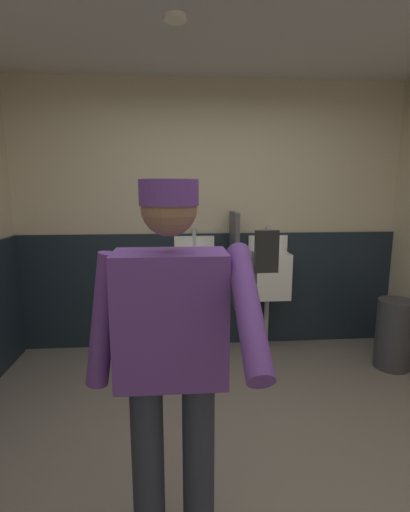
% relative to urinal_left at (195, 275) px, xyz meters
% --- Properties ---
extents(ground_plane, '(4.43, 4.42, 0.04)m').
position_rel_urinal_left_xyz_m(ground_plane, '(0.17, -1.75, -0.80)').
color(ground_plane, slate).
extents(wall_back, '(4.43, 0.12, 2.65)m').
position_rel_urinal_left_xyz_m(wall_back, '(0.17, 0.22, 0.55)').
color(wall_back, beige).
rests_on(wall_back, ground_plane).
extents(wainscot_band_back, '(3.83, 0.03, 1.17)m').
position_rel_urinal_left_xyz_m(wainscot_band_back, '(0.17, 0.14, -0.19)').
color(wainscot_band_back, '#19232D').
rests_on(wainscot_band_back, ground_plane).
extents(downlight_far, '(0.14, 0.14, 0.03)m').
position_rel_urinal_left_xyz_m(downlight_far, '(-0.16, -1.08, 1.86)').
color(downlight_far, white).
extents(urinal_left, '(0.40, 0.34, 1.24)m').
position_rel_urinal_left_xyz_m(urinal_left, '(0.00, 0.00, 0.00)').
color(urinal_left, white).
rests_on(urinal_left, ground_plane).
extents(urinal_middle, '(0.40, 0.34, 1.24)m').
position_rel_urinal_left_xyz_m(urinal_middle, '(0.75, 0.00, 0.00)').
color(urinal_middle, white).
rests_on(urinal_middle, ground_plane).
extents(privacy_divider_panel, '(0.04, 0.40, 0.90)m').
position_rel_urinal_left_xyz_m(privacy_divider_panel, '(0.38, -0.07, 0.17)').
color(privacy_divider_panel, '#4C4C51').
extents(person, '(0.67, 0.60, 1.66)m').
position_rel_urinal_left_xyz_m(person, '(-0.20, -2.13, 0.20)').
color(person, '#2D3342').
rests_on(person, ground_plane).
extents(cell_phone, '(0.06, 0.02, 0.11)m').
position_rel_urinal_left_xyz_m(cell_phone, '(0.06, -2.63, 0.69)').
color(cell_phone, black).
extents(trash_bin, '(0.31, 0.31, 0.64)m').
position_rel_urinal_left_xyz_m(trash_bin, '(1.78, -0.52, -0.46)').
color(trash_bin, '#38383D').
rests_on(trash_bin, ground_plane).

